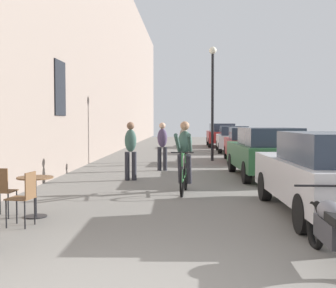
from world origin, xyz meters
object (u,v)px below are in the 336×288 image
at_px(parked_car_fourth, 233,139).
at_px(parked_motorcycle, 333,231).
at_px(cafe_chair_mid_toward_wall, 2,189).
at_px(pedestrian_mid, 162,144).
at_px(parked_car_second, 266,152).
at_px(pedestrian_near, 131,148).
at_px(parked_car_third, 246,144).
at_px(cafe_chair_mid_toward_street, 25,195).
at_px(parked_car_fifth, 221,135).
at_px(parked_car_nearest, 328,173).
at_px(cyclist_on_bicycle, 184,159).
at_px(street_lamp, 213,89).
at_px(pedestrian_far, 184,141).
at_px(cafe_table_mid, 35,188).

bearing_deg(parked_car_fourth, parked_motorcycle, -92.47).
distance_m(cafe_chair_mid_toward_wall, pedestrian_mid, 7.93).
distance_m(parked_car_second, parked_car_fourth, 11.04).
relative_size(pedestrian_near, parked_car_fourth, 0.41).
relative_size(parked_car_third, parked_car_fourth, 1.01).
height_order(cafe_chair_mid_toward_street, parked_car_second, parked_car_second).
distance_m(pedestrian_mid, parked_car_fifth, 14.81).
bearing_deg(parked_car_nearest, cyclist_on_bicycle, 135.46).
relative_size(pedestrian_mid, street_lamp, 0.34).
xyz_separation_m(parked_car_nearest, parked_motorcycle, (-0.80, -2.72, -0.38)).
xyz_separation_m(cafe_chair_mid_toward_street, parked_car_second, (5.02, 6.39, 0.27)).
bearing_deg(pedestrian_near, parked_car_third, 55.34).
relative_size(parked_car_nearest, parked_car_second, 0.99).
relative_size(parked_car_nearest, parked_car_fifth, 0.98).
distance_m(cafe_chair_mid_toward_wall, parked_car_fourth, 17.78).
bearing_deg(parked_car_fifth, parked_car_second, -89.78).
relative_size(pedestrian_near, street_lamp, 0.34).
relative_size(cafe_chair_mid_toward_wall, street_lamp, 0.18).
distance_m(pedestrian_near, pedestrian_far, 5.06).
xyz_separation_m(pedestrian_far, parked_car_nearest, (2.65, -9.44, -0.14)).
distance_m(parked_car_nearest, parked_car_second, 5.38).
bearing_deg(parked_car_fifth, parked_car_third, -89.02).
bearing_deg(parked_car_fourth, parked_car_second, -90.83).
height_order(cafe_table_mid, pedestrian_far, pedestrian_far).
relative_size(street_lamp, parked_car_third, 1.18).
xyz_separation_m(parked_car_second, parked_car_fifth, (-0.06, 16.24, 0.02)).
distance_m(cyclist_on_bicycle, parked_car_fifth, 19.22).
distance_m(cyclist_on_bicycle, pedestrian_near, 2.59).
bearing_deg(cafe_chair_mid_toward_street, street_lamp, 72.72).
bearing_deg(cafe_chair_mid_toward_street, parked_car_fifth, 77.64).
height_order(cafe_table_mid, street_lamp, street_lamp).
relative_size(cafe_table_mid, parked_car_second, 0.17).
xyz_separation_m(cafe_table_mid, parked_motorcycle, (4.43, -2.41, -0.12)).
height_order(pedestrian_mid, parked_car_fifth, pedestrian_mid).
distance_m(cafe_table_mid, parked_motorcycle, 5.04).
xyz_separation_m(pedestrian_near, parked_car_nearest, (4.16, -4.61, -0.17)).
xyz_separation_m(street_lamp, parked_car_third, (1.42, -0.36, -2.35)).
relative_size(street_lamp, parked_car_fifth, 1.11).
distance_m(cafe_chair_mid_toward_wall, parked_car_third, 12.43).
bearing_deg(parked_car_nearest, pedestrian_near, 132.04).
relative_size(pedestrian_near, parked_car_second, 0.39).
relative_size(street_lamp, parked_car_fourth, 1.19).
bearing_deg(parked_car_second, parked_car_third, 88.63).
bearing_deg(parked_car_third, parked_car_fifth, 90.98).
distance_m(cafe_chair_mid_toward_street, parked_car_nearest, 5.26).
relative_size(pedestrian_near, parked_car_nearest, 0.39).
xyz_separation_m(parked_car_nearest, parked_car_second, (-0.13, 5.37, 0.00)).
bearing_deg(parked_car_nearest, parked_car_third, 90.05).
bearing_deg(parked_car_nearest, cafe_chair_mid_toward_street, -168.83).
relative_size(cyclist_on_bicycle, pedestrian_near, 1.04).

